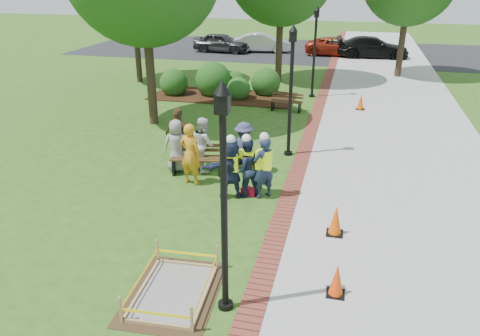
% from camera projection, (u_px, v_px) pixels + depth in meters
% --- Properties ---
extents(ground, '(100.00, 100.00, 0.00)m').
position_uv_depth(ground, '(209.00, 221.00, 11.66)').
color(ground, '#285116').
rests_on(ground, ground).
extents(sidewalk, '(6.00, 60.00, 0.02)m').
position_uv_depth(sidewalk, '(395.00, 120.00, 19.50)').
color(sidewalk, '#9E9E99').
rests_on(sidewalk, ground).
extents(brick_edging, '(0.50, 60.00, 0.03)m').
position_uv_depth(brick_edging, '(316.00, 114.00, 20.20)').
color(brick_edging, maroon).
rests_on(brick_edging, ground).
extents(mulch_bed, '(7.00, 3.00, 0.05)m').
position_uv_depth(mulch_bed, '(223.00, 96.00, 23.03)').
color(mulch_bed, '#381E0F').
rests_on(mulch_bed, ground).
extents(parking_lot, '(36.00, 12.00, 0.01)m').
position_uv_depth(parking_lot, '(314.00, 51.00, 35.78)').
color(parking_lot, black).
rests_on(parking_lot, ground).
extents(wet_concrete_pad, '(1.83, 2.39, 0.55)m').
position_uv_depth(wet_concrete_pad, '(173.00, 283.00, 8.98)').
color(wet_concrete_pad, '#47331E').
rests_on(wet_concrete_pad, ground).
extents(bench_near, '(1.70, 0.84, 0.88)m').
position_uv_depth(bench_near, '(197.00, 165.00, 14.30)').
color(bench_near, brown).
rests_on(bench_near, ground).
extents(bench_far, '(1.43, 0.57, 0.76)m').
position_uv_depth(bench_far, '(286.00, 106.00, 20.61)').
color(bench_far, '#4F2C1B').
rests_on(bench_far, ground).
extents(cone_front, '(0.35, 0.35, 0.69)m').
position_uv_depth(cone_front, '(337.00, 281.00, 8.90)').
color(cone_front, black).
rests_on(cone_front, ground).
extents(cone_back, '(0.39, 0.39, 0.77)m').
position_uv_depth(cone_back, '(336.00, 221.00, 10.94)').
color(cone_back, black).
rests_on(cone_back, ground).
extents(cone_far, '(0.37, 0.37, 0.73)m').
position_uv_depth(cone_far, '(361.00, 102.00, 20.76)').
color(cone_far, black).
rests_on(cone_far, ground).
extents(toolbox, '(0.45, 0.30, 0.20)m').
position_uv_depth(toolbox, '(249.00, 191.00, 13.00)').
color(toolbox, '#B00D26').
rests_on(toolbox, ground).
extents(lamp_near, '(0.28, 0.28, 4.26)m').
position_uv_depth(lamp_near, '(224.00, 187.00, 7.73)').
color(lamp_near, black).
rests_on(lamp_near, ground).
extents(lamp_mid, '(0.28, 0.28, 4.26)m').
position_uv_depth(lamp_mid, '(291.00, 82.00, 14.88)').
color(lamp_mid, black).
rests_on(lamp_mid, ground).
extents(lamp_far, '(0.28, 0.28, 4.26)m').
position_uv_depth(lamp_far, '(315.00, 45.00, 22.03)').
color(lamp_far, black).
rests_on(lamp_far, ground).
extents(shrub_a, '(1.40, 1.40, 1.40)m').
position_uv_depth(shrub_a, '(174.00, 95.00, 23.40)').
color(shrub_a, '#1D4112').
rests_on(shrub_a, ground).
extents(shrub_b, '(1.77, 1.77, 1.77)m').
position_uv_depth(shrub_b, '(214.00, 95.00, 23.34)').
color(shrub_b, '#1D4112').
rests_on(shrub_b, ground).
extents(shrub_c, '(1.15, 1.15, 1.15)m').
position_uv_depth(shrub_c, '(238.00, 99.00, 22.62)').
color(shrub_c, '#1D4112').
rests_on(shrub_c, ground).
extents(shrub_d, '(1.46, 1.46, 1.46)m').
position_uv_depth(shrub_d, '(266.00, 95.00, 23.40)').
color(shrub_d, '#1D4112').
rests_on(shrub_d, ground).
extents(shrub_e, '(1.14, 1.14, 1.14)m').
position_uv_depth(shrub_e, '(235.00, 92.00, 23.90)').
color(shrub_e, '#1D4112').
rests_on(shrub_e, ground).
extents(casual_person_a, '(0.60, 0.49, 1.63)m').
position_uv_depth(casual_person_a, '(177.00, 146.00, 14.29)').
color(casual_person_a, gray).
rests_on(casual_person_a, ground).
extents(casual_person_b, '(0.65, 0.50, 1.83)m').
position_uv_depth(casual_person_b, '(191.00, 154.00, 13.37)').
color(casual_person_b, orange).
rests_on(casual_person_b, ground).
extents(casual_person_c, '(0.60, 0.64, 1.69)m').
position_uv_depth(casual_person_c, '(203.00, 144.00, 14.34)').
color(casual_person_c, silver).
rests_on(casual_person_c, ground).
extents(casual_person_d, '(0.68, 0.55, 1.83)m').
position_uv_depth(casual_person_d, '(179.00, 136.00, 14.80)').
color(casual_person_d, brown).
rests_on(casual_person_d, ground).
extents(casual_person_e, '(0.61, 0.57, 1.62)m').
position_uv_depth(casual_person_e, '(244.00, 148.00, 14.13)').
color(casual_person_e, '#33385A').
rests_on(casual_person_e, ground).
extents(hivis_worker_a, '(0.63, 0.55, 1.81)m').
position_uv_depth(hivis_worker_a, '(231.00, 167.00, 12.56)').
color(hivis_worker_a, '#1B2146').
rests_on(hivis_worker_a, ground).
extents(hivis_worker_b, '(0.64, 0.64, 1.87)m').
position_uv_depth(hivis_worker_b, '(264.00, 166.00, 12.55)').
color(hivis_worker_b, '#1C264A').
rests_on(hivis_worker_b, ground).
extents(hivis_worker_c, '(0.62, 0.55, 1.78)m').
position_uv_depth(hivis_worker_c, '(246.00, 165.00, 12.68)').
color(hivis_worker_c, '#1C264B').
rests_on(hivis_worker_c, ground).
extents(parked_car_a, '(2.48, 4.93, 1.55)m').
position_uv_depth(parked_car_a, '(222.00, 52.00, 35.30)').
color(parked_car_a, '#2B2B2E').
rests_on(parked_car_a, ground).
extents(parked_car_b, '(2.76, 4.88, 1.50)m').
position_uv_depth(parked_car_b, '(262.00, 52.00, 35.35)').
color(parked_car_b, '#B1B2B7').
rests_on(parked_car_b, ground).
extents(parked_car_c, '(2.05, 4.36, 1.40)m').
position_uv_depth(parked_car_c, '(337.00, 55.00, 33.97)').
color(parked_car_c, '#9E2414').
rests_on(parked_car_c, ground).
extents(parked_car_d, '(2.43, 4.94, 1.57)m').
position_uv_depth(parked_car_d, '(371.00, 58.00, 33.17)').
color(parked_car_d, black).
rests_on(parked_car_d, ground).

